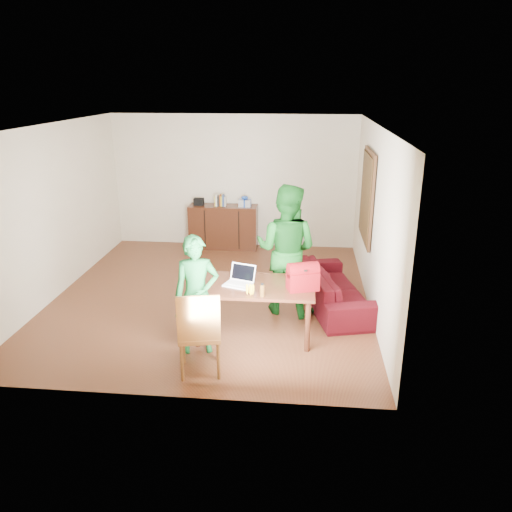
# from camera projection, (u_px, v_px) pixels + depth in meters

# --- Properties ---
(room) EXTENTS (5.20, 5.70, 2.90)m
(room) POSITION_uv_depth(u_px,v_px,m) (212.00, 216.00, 7.81)
(room) COLOR #421E10
(room) RESTS_ON ground
(table) EXTENTS (1.60, 0.90, 0.75)m
(table) POSITION_uv_depth(u_px,v_px,m) (255.00, 291.00, 6.67)
(table) COLOR black
(table) RESTS_ON ground
(chair) EXTENTS (0.57, 0.55, 1.08)m
(chair) POSITION_uv_depth(u_px,v_px,m) (200.00, 348.00, 5.91)
(chair) COLOR brown
(chair) RESTS_ON ground
(person_near) EXTENTS (0.64, 0.50, 1.55)m
(person_near) POSITION_uv_depth(u_px,v_px,m) (197.00, 295.00, 6.25)
(person_near) COLOR #145A26
(person_near) RESTS_ON ground
(person_far) EXTENTS (1.12, 0.98, 1.95)m
(person_far) POSITION_uv_depth(u_px,v_px,m) (286.00, 250.00, 7.30)
(person_far) COLOR #125217
(person_far) RESTS_ON ground
(laptop) EXTENTS (0.41, 0.34, 0.25)m
(laptop) POSITION_uv_depth(u_px,v_px,m) (238.00, 282.00, 6.60)
(laptop) COLOR white
(laptop) RESTS_ON table
(bananas) EXTENTS (0.15, 0.10, 0.05)m
(bananas) POSITION_uv_depth(u_px,v_px,m) (250.00, 293.00, 6.32)
(bananas) COLOR gold
(bananas) RESTS_ON table
(bottle) EXTENTS (0.07, 0.07, 0.18)m
(bottle) POSITION_uv_depth(u_px,v_px,m) (262.00, 290.00, 6.24)
(bottle) COLOR #513212
(bottle) RESTS_ON table
(red_bag) EXTENTS (0.44, 0.34, 0.29)m
(red_bag) POSITION_uv_depth(u_px,v_px,m) (303.00, 279.00, 6.44)
(red_bag) COLOR maroon
(red_bag) RESTS_ON table
(sofa) EXTENTS (1.25, 2.14, 0.59)m
(sofa) POSITION_uv_depth(u_px,v_px,m) (334.00, 288.00, 7.70)
(sofa) COLOR #380807
(sofa) RESTS_ON ground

